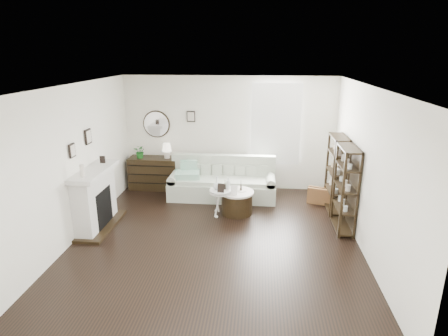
# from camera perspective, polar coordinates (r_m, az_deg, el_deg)

# --- Properties ---
(room) EXTENTS (5.50, 5.50, 5.50)m
(room) POSITION_cam_1_polar(r_m,az_deg,el_deg) (8.83, 5.49, 6.66)
(room) COLOR black
(room) RESTS_ON ground
(fireplace) EXTENTS (0.50, 1.40, 1.84)m
(fireplace) POSITION_cam_1_polar(r_m,az_deg,el_deg) (7.47, -18.98, -4.70)
(fireplace) COLOR silver
(fireplace) RESTS_ON ground
(shelf_unit_far) EXTENTS (0.30, 0.80, 1.60)m
(shelf_unit_far) POSITION_cam_1_polar(r_m,az_deg,el_deg) (8.08, 16.71, -0.86)
(shelf_unit_far) COLOR black
(shelf_unit_far) RESTS_ON ground
(shelf_unit_near) EXTENTS (0.30, 0.80, 1.60)m
(shelf_unit_near) POSITION_cam_1_polar(r_m,az_deg,el_deg) (7.24, 18.01, -3.08)
(shelf_unit_near) COLOR black
(shelf_unit_near) RESTS_ON ground
(sofa) EXTENTS (2.41, 0.83, 0.94)m
(sofa) POSITION_cam_1_polar(r_m,az_deg,el_deg) (8.61, -0.25, -2.44)
(sofa) COLOR #A3AD9A
(sofa) RESTS_ON ground
(quilt) EXTENTS (0.62, 0.53, 0.14)m
(quilt) POSITION_cam_1_polar(r_m,az_deg,el_deg) (8.52, -5.61, -1.00)
(quilt) COLOR #23815A
(quilt) RESTS_ON sofa
(suitcase) EXTENTS (0.57, 0.34, 0.36)m
(suitcase) POSITION_cam_1_polar(r_m,az_deg,el_deg) (8.53, 14.45, -4.13)
(suitcase) COLOR brown
(suitcase) RESTS_ON ground
(dresser) EXTENTS (1.17, 0.50, 0.78)m
(dresser) POSITION_cam_1_polar(r_m,az_deg,el_deg) (9.26, -10.59, -0.76)
(dresser) COLOR black
(dresser) RESTS_ON ground
(table_lamp) EXTENTS (0.23, 0.23, 0.36)m
(table_lamp) POSITION_cam_1_polar(r_m,az_deg,el_deg) (9.02, -8.70, 2.62)
(table_lamp) COLOR #F2E5CC
(table_lamp) RESTS_ON dresser
(potted_plant) EXTENTS (0.32, 0.29, 0.32)m
(potted_plant) POSITION_cam_1_polar(r_m,az_deg,el_deg) (9.15, -12.63, 2.48)
(potted_plant) COLOR #1B601D
(potted_plant) RESTS_ON dresser
(drum_table) EXTENTS (0.70, 0.70, 0.48)m
(drum_table) POSITION_cam_1_polar(r_m,az_deg,el_deg) (7.76, 1.97, -5.23)
(drum_table) COLOR black
(drum_table) RESTS_ON ground
(pedestal_table) EXTENTS (0.45, 0.45, 0.55)m
(pedestal_table) POSITION_cam_1_polar(r_m,az_deg,el_deg) (7.58, -0.54, -3.70)
(pedestal_table) COLOR white
(pedestal_table) RESTS_ON ground
(eiffel_drum) EXTENTS (0.14, 0.14, 0.20)m
(eiffel_drum) POSITION_cam_1_polar(r_m,az_deg,el_deg) (7.68, 2.59, -2.76)
(eiffel_drum) COLOR black
(eiffel_drum) RESTS_ON drum_table
(bottle_drum) EXTENTS (0.07, 0.07, 0.32)m
(bottle_drum) POSITION_cam_1_polar(r_m,az_deg,el_deg) (7.56, 0.64, -2.62)
(bottle_drum) COLOR silver
(bottle_drum) RESTS_ON drum_table
(card_frame_drum) EXTENTS (0.15, 0.09, 0.19)m
(card_frame_drum) POSITION_cam_1_polar(r_m,az_deg,el_deg) (7.48, 1.54, -3.37)
(card_frame_drum) COLOR white
(card_frame_drum) RESTS_ON drum_table
(eiffel_ped) EXTENTS (0.11, 0.11, 0.18)m
(eiffel_ped) POSITION_cam_1_polar(r_m,az_deg,el_deg) (7.55, 0.16, -2.66)
(eiffel_ped) COLOR black
(eiffel_ped) RESTS_ON pedestal_table
(flask_ped) EXTENTS (0.15, 0.15, 0.28)m
(flask_ped) POSITION_cam_1_polar(r_m,az_deg,el_deg) (7.54, -1.12, -2.29)
(flask_ped) COLOR silver
(flask_ped) RESTS_ON pedestal_table
(card_frame_ped) EXTENTS (0.14, 0.08, 0.18)m
(card_frame_ped) POSITION_cam_1_polar(r_m,az_deg,el_deg) (7.42, -0.48, -3.05)
(card_frame_ped) COLOR black
(card_frame_ped) RESTS_ON pedestal_table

